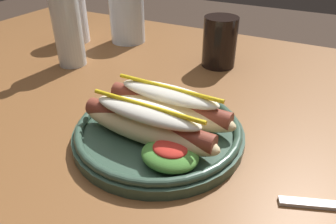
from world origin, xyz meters
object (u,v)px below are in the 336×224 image
soda_cup (220,42)px  glass_bottle (67,27)px  hot_dog_plate (159,125)px  extra_cup (72,20)px  water_cup (127,18)px

soda_cup → glass_bottle: 0.33m
hot_dog_plate → soda_cup: (-0.02, 0.31, 0.03)m
soda_cup → extra_cup: size_ratio=0.94×
extra_cup → water_cup: bearing=27.7°
soda_cup → water_cup: water_cup is taller
soda_cup → water_cup: (-0.27, 0.04, 0.01)m
water_cup → glass_bottle: size_ratio=0.57×
water_cup → extra_cup: water_cup is taller
extra_cup → glass_bottle: (0.10, -0.12, 0.03)m
glass_bottle → water_cup: bearing=82.8°
soda_cup → glass_bottle: glass_bottle is taller
water_cup → hot_dog_plate: bearing=-50.7°
water_cup → extra_cup: 0.14m
hot_dog_plate → extra_cup: size_ratio=2.20×
hot_dog_plate → extra_cup: (-0.41, 0.28, 0.03)m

